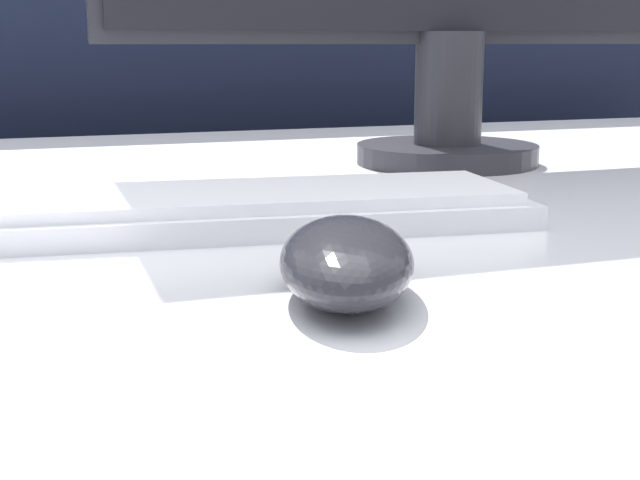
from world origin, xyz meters
The scene contains 3 objects.
partition_panel centered at (0.00, 0.71, 0.50)m, with size 5.00×0.03×1.00m.
computer_mouse_near centered at (0.04, -0.24, 0.72)m, with size 0.10×0.14×0.04m.
keyboard centered at (0.04, -0.05, 0.71)m, with size 0.39×0.16×0.02m.
Camera 1 is at (-0.11, -0.62, 0.82)m, focal length 50.00 mm.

